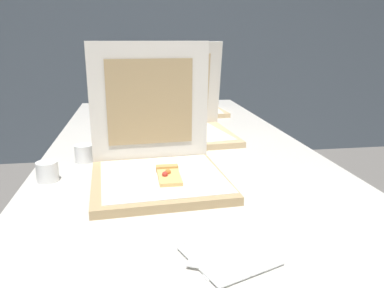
# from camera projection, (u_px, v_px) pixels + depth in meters

# --- Properties ---
(wall_back) EXTENTS (10.00, 0.10, 2.60)m
(wall_back) POSITION_uv_depth(u_px,v_px,m) (147.00, 16.00, 3.39)
(wall_back) COLOR #4C5660
(wall_back) RESTS_ON ground
(table) EXTENTS (0.94, 2.18, 0.72)m
(table) POSITION_uv_depth(u_px,v_px,m) (180.00, 160.00, 1.39)
(table) COLOR beige
(table) RESTS_ON ground
(pizza_box_front) EXTENTS (0.38, 0.38, 0.38)m
(pizza_box_front) POSITION_uv_depth(u_px,v_px,m) (157.00, 162.00, 1.06)
(pizza_box_front) COLOR tan
(pizza_box_front) RESTS_ON table
(pizza_box_middle) EXTENTS (0.38, 0.39, 0.37)m
(pizza_box_middle) POSITION_uv_depth(u_px,v_px,m) (185.00, 124.00, 1.53)
(pizza_box_middle) COLOR tan
(pizza_box_middle) RESTS_ON table
(pizza_box_back) EXTENTS (0.39, 0.39, 0.37)m
(pizza_box_back) POSITION_uv_depth(u_px,v_px,m) (186.00, 102.00, 2.05)
(pizza_box_back) COLOR tan
(pizza_box_back) RESTS_ON table
(cup_white_near_left) EXTENTS (0.06, 0.06, 0.06)m
(cup_white_near_left) POSITION_uv_depth(u_px,v_px,m) (47.00, 172.00, 1.06)
(cup_white_near_left) COLOR white
(cup_white_near_left) RESTS_ON table
(cup_white_far) EXTENTS (0.06, 0.06, 0.06)m
(cup_white_far) POSITION_uv_depth(u_px,v_px,m) (117.00, 126.00, 1.60)
(cup_white_far) COLOR white
(cup_white_far) RESTS_ON table
(cup_white_mid) EXTENTS (0.06, 0.06, 0.06)m
(cup_white_mid) POSITION_uv_depth(u_px,v_px,m) (103.00, 138.00, 1.41)
(cup_white_mid) COLOR white
(cup_white_mid) RESTS_ON table
(cup_white_near_center) EXTENTS (0.06, 0.06, 0.06)m
(cup_white_near_center) POSITION_uv_depth(u_px,v_px,m) (84.00, 153.00, 1.22)
(cup_white_near_center) COLOR white
(cup_white_near_center) RESTS_ON table
(napkin_pile) EXTENTS (0.18, 0.18, 0.01)m
(napkin_pile) POSITION_uv_depth(u_px,v_px,m) (226.00, 254.00, 0.69)
(napkin_pile) COLOR white
(napkin_pile) RESTS_ON table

